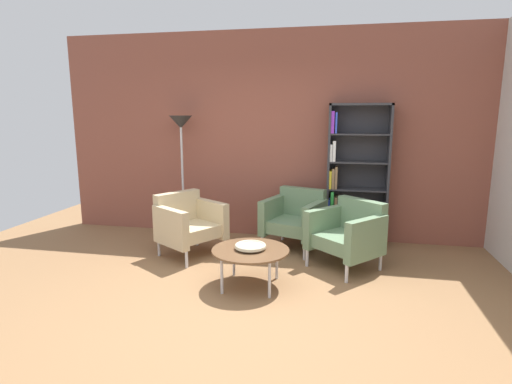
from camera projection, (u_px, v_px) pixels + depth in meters
name	position (u px, v px, depth m)	size (l,w,h in m)	color
ground_plane	(238.00, 312.00, 3.71)	(8.32, 8.32, 0.00)	olive
brick_back_panel	(279.00, 136.00, 5.81)	(6.40, 0.12, 2.90)	brown
bookshelf_tall	(353.00, 177.00, 5.50)	(0.80, 0.30, 1.90)	#333338
coffee_table_low	(250.00, 252.00, 4.20)	(0.80, 0.80, 0.40)	brown
decorative_bowl	(250.00, 246.00, 4.19)	(0.32, 0.32, 0.05)	beige
armchair_near_window	(188.00, 223.00, 5.15)	(0.92, 0.94, 0.78)	#C6B289
armchair_by_bookshelf	(295.00, 218.00, 5.40)	(0.89, 0.85, 0.78)	slate
armchair_spare_guest	(348.00, 233.00, 4.72)	(0.95, 0.95, 0.78)	slate
floor_lamp_torchiere	(181.00, 137.00, 5.73)	(0.32, 0.32, 1.74)	silver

